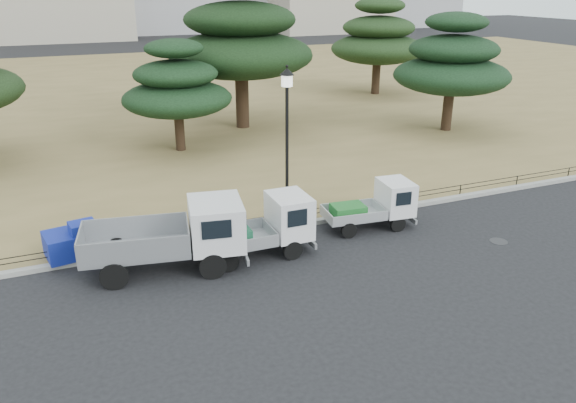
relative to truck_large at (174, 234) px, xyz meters
name	(u,v)px	position (x,y,z in m)	size (l,w,h in m)	color
ground	(312,260)	(4.11, -1.15, -1.17)	(220.00, 220.00, 0.00)	black
lawn	(148,94)	(4.11, 29.45, -1.09)	(120.00, 56.00, 0.15)	olive
curb	(282,227)	(4.11, 1.45, -1.09)	(120.00, 0.25, 0.16)	gray
truck_large	(174,234)	(0.00, 0.00, 0.00)	(5.07, 2.67, 2.10)	black
truck_kei_front	(264,227)	(2.86, -0.12, -0.22)	(3.62, 1.59, 1.91)	black
truck_kei_rear	(375,205)	(7.30, 0.39, -0.34)	(3.30, 1.66, 1.67)	black
street_lamp	(287,121)	(4.44, 1.75, 2.71)	(0.49, 0.49, 5.51)	black
pipe_fence	(280,217)	(4.11, 1.60, -0.73)	(38.00, 0.04, 0.40)	black
tarp_pile	(74,241)	(-2.83, 1.91, -0.57)	(1.87, 1.50, 1.12)	#14259C
manhole	(499,241)	(10.61, -2.35, -1.16)	(0.60, 0.60, 0.01)	#2D2D30
pine_center_left	(177,87)	(2.95, 12.53, 2.22)	(5.51, 5.51, 5.60)	black
pine_center_right	(240,39)	(7.50, 16.01, 4.10)	(8.33, 8.33, 8.83)	black
pine_east_near	(452,64)	(18.34, 10.71, 2.82)	(6.58, 6.58, 6.65)	black
pine_east_far	(378,39)	(20.48, 22.31, 3.10)	(7.10, 7.10, 7.13)	black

